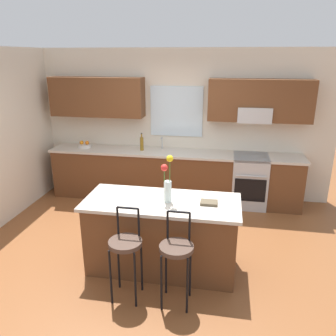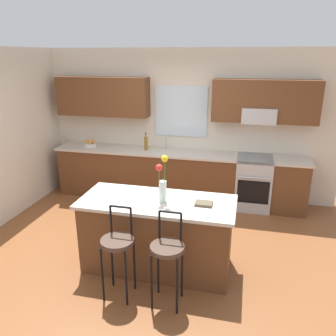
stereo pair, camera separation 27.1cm
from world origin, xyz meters
The scene contains 12 objects.
ground_plane centered at (0.00, 0.00, 0.00)m, with size 14.00×14.00×0.00m, color brown.
back_wall_assembly centered at (0.03, 1.98, 1.51)m, with size 5.60×0.50×2.70m.
counter_run centered at (0.00, 1.70, 0.47)m, with size 4.56×0.64×0.92m.
sink_faucet centered at (-0.24, 1.84, 1.06)m, with size 0.02×0.13×0.23m.
oven_range centered at (1.36, 1.68, 0.46)m, with size 0.60×0.64×0.92m.
kitchen_island centered at (0.20, -0.43, 0.46)m, with size 1.87×0.81×0.92m.
bar_stool_near centered at (-0.08, -1.05, 0.64)m, with size 0.36×0.36×1.04m.
bar_stool_middle centered at (0.47, -1.05, 0.64)m, with size 0.36×0.36×1.04m.
flower_vase centered at (0.27, -0.45, 1.17)m, with size 0.14×0.10×0.58m.
cookbook centered at (0.76, -0.43, 0.94)m, with size 0.20×0.15×0.03m, color brown.
fruit_bowl_oranges centered at (-1.70, 1.70, 0.96)m, with size 0.24×0.24×0.13m.
bottle_olive_oil centered at (-0.59, 1.70, 1.05)m, with size 0.06×0.06×0.32m.
Camera 2 is at (1.18, -4.00, 2.58)m, focal length 35.93 mm.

